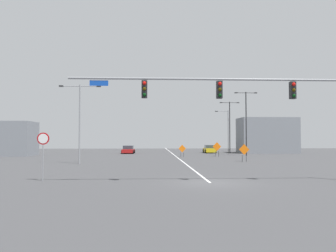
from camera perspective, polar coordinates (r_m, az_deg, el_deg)
name	(u,v)px	position (r m, az deg, el deg)	size (l,w,h in m)	color
ground	(210,183)	(20.26, 7.26, -9.66)	(131.50, 131.50, 0.00)	#444447
road_centre_stripe	(173,154)	(56.48, 0.82, -4.80)	(0.16, 73.05, 0.01)	white
traffic_signal_assembly	(255,96)	(20.89, 14.74, 5.05)	(18.18, 0.44, 6.72)	gray
stop_sign	(43,147)	(22.26, -20.66, -3.38)	(0.76, 0.07, 3.02)	gray
street_lamp_far_left	(246,119)	(52.16, 13.26, 1.25)	(3.48, 0.24, 9.77)	black
street_lamp_mid_right	(80,116)	(35.95, -14.92, 1.62)	(4.35, 0.24, 8.28)	gray
street_lamp_near_right	(230,123)	(59.64, 10.55, 0.48)	(3.47, 0.24, 9.12)	black
street_lamp_mid_left	(227,129)	(60.62, 10.12, -0.53)	(2.45, 0.24, 7.65)	gray
construction_sign_median_near	(182,149)	(47.70, 2.46, -4.02)	(1.08, 0.31, 1.72)	orange
construction_sign_left_lane	(244,150)	(38.90, 12.95, -4.11)	(1.23, 0.17, 1.99)	orange
construction_sign_right_shoulder	(217,147)	(48.88, 8.40, -3.65)	(1.27, 0.27, 2.08)	orange
car_yellow_far	(209,149)	(60.93, 7.13, -3.97)	(2.11, 4.64, 1.42)	gold
car_red_approaching	(128,150)	(58.39, -6.83, -4.07)	(2.23, 3.97, 1.38)	red
roadside_building_east	(267,135)	(62.42, 16.63, -1.57)	(9.96, 5.52, 6.31)	gray
roadside_building_west	(12,139)	(55.78, -25.28, -1.98)	(6.56, 5.21, 5.19)	gray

